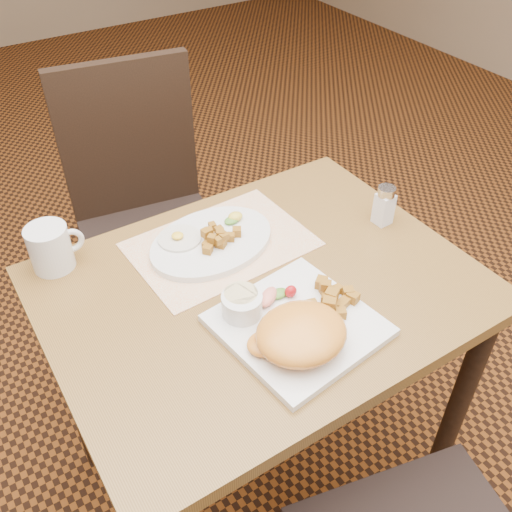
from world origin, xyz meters
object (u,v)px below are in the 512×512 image
object	(u,v)px
salt_shaker	(384,205)
plate_oval	(212,242)
table	(261,319)
plate_square	(298,325)
coffee_mug	(51,248)
chair_far	(145,206)

from	to	relation	value
salt_shaker	plate_oval	bearing A→B (deg)	160.10
table	plate_square	size ratio (longest dim) A/B	3.21
plate_oval	salt_shaker	world-z (taller)	salt_shaker
table	plate_square	bearing A→B (deg)	-93.78
salt_shaker	coffee_mug	xyz separation A→B (m)	(-0.72, 0.27, -0.00)
table	coffee_mug	distance (m)	0.49
chair_far	coffee_mug	size ratio (longest dim) A/B	8.02
plate_square	chair_far	bearing A→B (deg)	88.70
chair_far	salt_shaker	world-z (taller)	chair_far
plate_oval	salt_shaker	size ratio (longest dim) A/B	3.05
salt_shaker	coffee_mug	bearing A→B (deg)	159.67
plate_oval	coffee_mug	xyz separation A→B (m)	(-0.33, 0.12, 0.04)
plate_square	coffee_mug	bearing A→B (deg)	127.86
table	salt_shaker	xyz separation A→B (m)	(0.37, 0.03, 0.16)
chair_far	plate_square	distance (m)	0.87
plate_oval	plate_square	bearing A→B (deg)	-87.00
plate_oval	salt_shaker	bearing A→B (deg)	-19.90
chair_far	salt_shaker	size ratio (longest dim) A/B	9.70
plate_oval	table	bearing A→B (deg)	-81.30
salt_shaker	chair_far	bearing A→B (deg)	118.20
plate_square	salt_shaker	bearing A→B (deg)	24.83
chair_far	salt_shaker	bearing A→B (deg)	126.93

